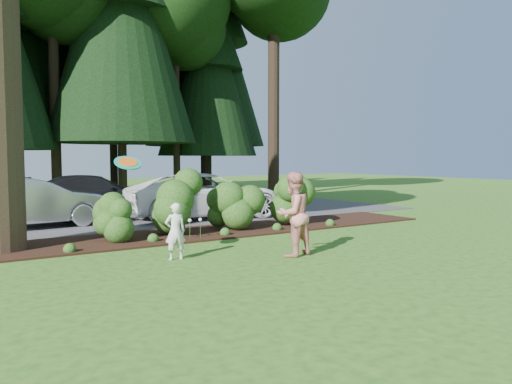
{
  "coord_description": "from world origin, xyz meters",
  "views": [
    {
      "loc": [
        -5.85,
        -9.09,
        2.13
      ],
      "look_at": [
        0.7,
        0.84,
        1.3
      ],
      "focal_mm": 35.0,
      "sensor_mm": 36.0,
      "label": 1
    }
  ],
  "objects_px": {
    "adult": "(293,214)",
    "frisbee": "(128,163)",
    "car_white_suv": "(207,195)",
    "car_dark_suv": "(94,194)",
    "car_silver_wagon": "(30,203)",
    "child": "(175,231)"
  },
  "relations": [
    {
      "from": "adult",
      "to": "frisbee",
      "type": "relative_size",
      "value": 3.35
    },
    {
      "from": "car_white_suv",
      "to": "car_dark_suv",
      "type": "relative_size",
      "value": 1.12
    },
    {
      "from": "car_silver_wagon",
      "to": "adult",
      "type": "xyz_separation_m",
      "value": [
        4.01,
        -7.58,
        0.13
      ]
    },
    {
      "from": "car_white_suv",
      "to": "child",
      "type": "height_order",
      "value": "car_white_suv"
    },
    {
      "from": "car_dark_suv",
      "to": "adult",
      "type": "relative_size",
      "value": 2.72
    },
    {
      "from": "car_silver_wagon",
      "to": "frisbee",
      "type": "height_order",
      "value": "frisbee"
    },
    {
      "from": "car_silver_wagon",
      "to": "child",
      "type": "distance_m",
      "value": 6.78
    },
    {
      "from": "adult",
      "to": "child",
      "type": "bearing_deg",
      "value": -34.14
    },
    {
      "from": "child",
      "to": "adult",
      "type": "distance_m",
      "value": 2.53
    },
    {
      "from": "car_silver_wagon",
      "to": "car_white_suv",
      "type": "xyz_separation_m",
      "value": [
        5.61,
        -0.62,
        0.02
      ]
    },
    {
      "from": "car_dark_suv",
      "to": "frisbee",
      "type": "relative_size",
      "value": 9.11
    },
    {
      "from": "car_dark_suv",
      "to": "adult",
      "type": "bearing_deg",
      "value": -163.29
    },
    {
      "from": "car_silver_wagon",
      "to": "adult",
      "type": "relative_size",
      "value": 2.5
    },
    {
      "from": "car_white_suv",
      "to": "frisbee",
      "type": "xyz_separation_m",
      "value": [
        -4.82,
        -5.82,
        1.22
      ]
    },
    {
      "from": "car_silver_wagon",
      "to": "adult",
      "type": "bearing_deg",
      "value": -157.45
    },
    {
      "from": "car_silver_wagon",
      "to": "child",
      "type": "xyz_separation_m",
      "value": [
        1.73,
        -6.55,
        -0.19
      ]
    },
    {
      "from": "child",
      "to": "adult",
      "type": "xyz_separation_m",
      "value": [
        2.29,
        -1.03,
        0.32
      ]
    },
    {
      "from": "car_dark_suv",
      "to": "adult",
      "type": "distance_m",
      "value": 10.52
    },
    {
      "from": "car_dark_suv",
      "to": "child",
      "type": "bearing_deg",
      "value": -176.35
    },
    {
      "from": "car_silver_wagon",
      "to": "frisbee",
      "type": "xyz_separation_m",
      "value": [
        0.78,
        -6.44,
        1.25
      ]
    },
    {
      "from": "car_white_suv",
      "to": "frisbee",
      "type": "height_order",
      "value": "frisbee"
    },
    {
      "from": "car_white_suv",
      "to": "adult",
      "type": "bearing_deg",
      "value": 172.92
    }
  ]
}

